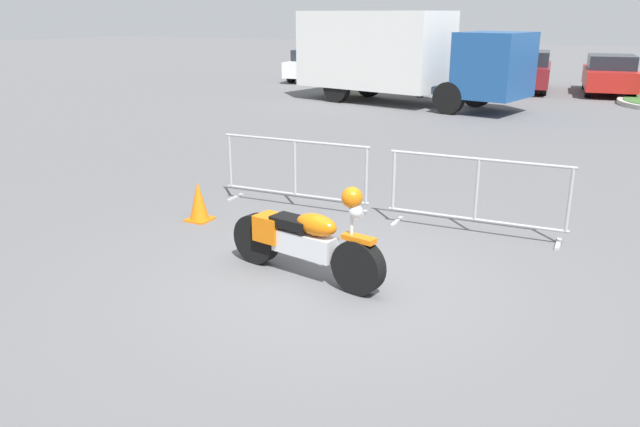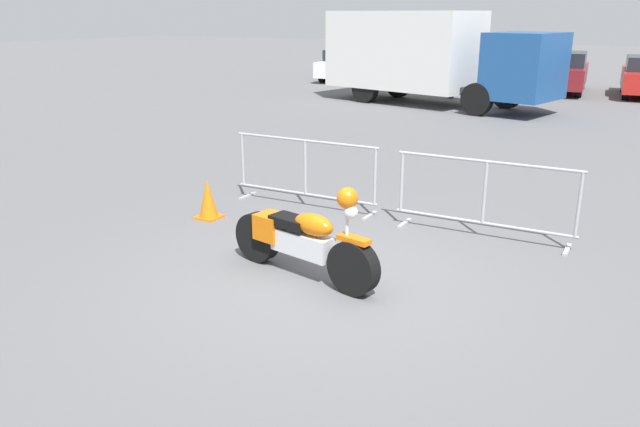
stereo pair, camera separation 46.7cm
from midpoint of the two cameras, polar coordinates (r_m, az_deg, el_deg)
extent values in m
plane|color=#5B5B5E|center=(7.12, -0.99, -6.28)|extent=(120.00, 120.00, 0.00)
cylinder|color=black|center=(6.73, 1.53, -4.91)|extent=(0.63, 0.28, 0.61)
cylinder|color=black|center=(7.62, -7.56, -2.30)|extent=(0.63, 0.28, 0.61)
cube|color=silver|center=(7.12, -3.32, -2.82)|extent=(0.83, 0.37, 0.27)
ellipsoid|color=orange|center=(6.92, -2.27, -1.06)|extent=(0.57, 0.34, 0.25)
cube|color=black|center=(7.15, -4.40, -0.81)|extent=(0.54, 0.35, 0.11)
cube|color=orange|center=(7.40, -6.27, -1.31)|extent=(0.39, 0.36, 0.30)
cube|color=orange|center=(6.61, 1.56, -2.33)|extent=(0.40, 0.20, 0.06)
cylinder|color=silver|center=(6.62, 0.89, -1.11)|extent=(0.04, 0.04, 0.43)
sphere|color=silver|center=(6.54, 1.24, 0.19)|extent=(0.15, 0.15, 0.15)
sphere|color=orange|center=(6.53, 0.91, 1.46)|extent=(0.23, 0.23, 0.23)
cylinder|color=#9EA0A5|center=(9.59, -3.74, 6.64)|extent=(2.46, 0.11, 0.04)
cylinder|color=#9EA0A5|center=(9.79, -3.64, 1.75)|extent=(2.46, 0.11, 0.04)
cylinder|color=#9EA0A5|center=(10.28, -9.51, 4.77)|extent=(0.05, 0.05, 0.85)
cylinder|color=#9EA0A5|center=(9.68, -3.69, 4.17)|extent=(0.05, 0.05, 0.85)
cylinder|color=#9EA0A5|center=(9.19, 2.82, 3.44)|extent=(0.05, 0.05, 0.85)
cube|color=#9EA0A5|center=(10.39, -9.02, 1.46)|extent=(0.07, 0.44, 0.03)
cube|color=#9EA0A5|center=(9.39, 2.36, -0.12)|extent=(0.07, 0.44, 0.03)
cylinder|color=#9EA0A5|center=(8.56, 12.85, 4.86)|extent=(2.46, 0.11, 0.04)
cylinder|color=#9EA0A5|center=(8.78, 12.47, -0.55)|extent=(2.46, 0.11, 0.04)
cylinder|color=#9EA0A5|center=(8.96, 5.29, 3.02)|extent=(0.05, 0.05, 0.85)
cylinder|color=#9EA0A5|center=(8.66, 12.66, 2.12)|extent=(0.05, 0.05, 0.85)
cylinder|color=#9EA0A5|center=(8.51, 20.41, 1.14)|extent=(0.05, 0.05, 0.85)
cube|color=#9EA0A5|center=(9.12, 5.59, -0.74)|extent=(0.07, 0.44, 0.03)
cube|color=#9EA0A5|center=(8.70, 19.53, -2.65)|extent=(0.07, 0.44, 0.03)
cube|color=silver|center=(21.78, 4.37, 14.71)|extent=(5.38, 3.31, 2.50)
cube|color=#1E4C8C|center=(19.69, 14.98, 12.97)|extent=(2.22, 2.52, 1.90)
cylinder|color=black|center=(21.04, 13.54, 10.75)|extent=(1.00, 0.48, 0.96)
cylinder|color=black|center=(19.33, 11.01, 10.32)|extent=(1.00, 0.48, 0.96)
cylinder|color=black|center=(23.15, 3.91, 11.80)|extent=(1.00, 0.48, 0.96)
cylinder|color=black|center=(21.61, 0.91, 11.40)|extent=(1.00, 0.48, 0.96)
cube|color=white|center=(28.79, -0.82, 13.21)|extent=(2.08, 4.20, 0.66)
cube|color=#1E232B|center=(28.62, -0.93, 14.31)|extent=(1.73, 2.22, 0.47)
cylinder|color=black|center=(30.27, -1.18, 12.92)|extent=(0.27, 0.62, 0.60)
cylinder|color=black|center=(29.79, 1.36, 12.84)|extent=(0.27, 0.62, 0.60)
cylinder|color=black|center=(27.88, -3.15, 12.47)|extent=(0.27, 0.62, 0.60)
cylinder|color=black|center=(27.37, -0.42, 12.39)|extent=(0.27, 0.62, 0.60)
cube|color=yellow|center=(27.71, 5.05, 13.08)|extent=(2.29, 4.61, 0.72)
cube|color=#1E232B|center=(27.51, 4.99, 14.34)|extent=(1.90, 2.44, 0.52)
cylinder|color=black|center=(29.30, 4.31, 12.77)|extent=(0.30, 0.68, 0.66)
cylinder|color=black|center=(28.92, 7.27, 12.61)|extent=(0.30, 0.68, 0.66)
cylinder|color=black|center=(26.59, 2.59, 12.28)|extent=(0.30, 0.68, 0.66)
cylinder|color=black|center=(26.17, 5.83, 12.12)|extent=(0.30, 0.68, 0.66)
cube|color=black|center=(27.12, 11.42, 12.63)|extent=(2.17, 4.37, 0.68)
cube|color=#1E232B|center=(26.93, 11.44, 13.85)|extent=(1.80, 2.31, 0.49)
cylinder|color=black|center=(28.58, 10.37, 12.37)|extent=(0.28, 0.65, 0.63)
cylinder|color=black|center=(28.37, 13.29, 12.15)|extent=(0.28, 0.65, 0.63)
cylinder|color=black|center=(25.94, 9.30, 11.89)|extent=(0.28, 0.65, 0.63)
cylinder|color=black|center=(25.71, 12.50, 11.66)|extent=(0.28, 0.65, 0.63)
cube|color=maroon|center=(26.20, 17.74, 12.06)|extent=(2.30, 4.64, 0.73)
cube|color=#1E232B|center=(26.00, 17.86, 13.39)|extent=(1.91, 2.45, 0.52)
cylinder|color=black|center=(27.69, 16.25, 11.83)|extent=(0.30, 0.69, 0.66)
cylinder|color=black|center=(27.63, 19.45, 11.52)|extent=(0.30, 0.69, 0.66)
cylinder|color=black|center=(24.86, 15.71, 11.26)|extent=(0.30, 0.69, 0.66)
cylinder|color=black|center=(24.79, 19.28, 10.92)|extent=(0.30, 0.69, 0.66)
cube|color=#B21E19|center=(26.10, 24.45, 11.23)|extent=(2.18, 4.39, 0.69)
cube|color=#1E232B|center=(25.91, 24.63, 12.49)|extent=(1.81, 2.32, 0.49)
cylinder|color=black|center=(27.43, 22.68, 11.09)|extent=(0.28, 0.65, 0.63)
cylinder|color=black|center=(27.53, 25.72, 10.73)|extent=(0.28, 0.65, 0.63)
cylinder|color=black|center=(24.74, 22.86, 10.48)|extent=(0.28, 0.65, 0.63)
cylinder|color=black|center=(24.85, 26.22, 10.08)|extent=(0.28, 0.65, 0.63)
cylinder|color=#262838|center=(23.15, 8.60, 11.51)|extent=(0.30, 0.30, 0.85)
cylinder|color=#3F3F47|center=(23.08, 8.69, 13.32)|extent=(0.43, 0.43, 0.62)
sphere|color=tan|center=(23.06, 8.74, 14.36)|extent=(0.22, 0.22, 0.22)
cube|color=orange|center=(9.39, -12.34, -0.53)|extent=(0.34, 0.34, 0.03)
cone|color=orange|center=(9.30, -12.46, 1.20)|extent=(0.28, 0.28, 0.56)
camera|label=1|loc=(0.23, -91.81, -0.58)|focal=35.00mm
camera|label=2|loc=(0.23, 88.19, 0.58)|focal=35.00mm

